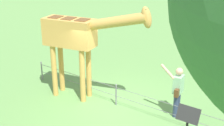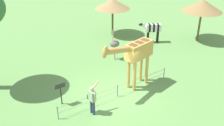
% 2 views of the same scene
% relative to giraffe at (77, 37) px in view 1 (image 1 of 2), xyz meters
% --- Properties ---
extents(ground_plane, '(60.00, 60.00, 0.00)m').
position_rel_giraffe_xyz_m(ground_plane, '(1.36, 0.17, -2.17)').
color(ground_plane, '#60934C').
extents(giraffe, '(3.67, 1.19, 3.36)m').
position_rel_giraffe_xyz_m(giraffe, '(0.00, 0.00, 0.00)').
color(giraffe, gold).
rests_on(giraffe, ground_plane).
extents(visitor, '(0.66, 0.58, 1.67)m').
position_rel_giraffe_xyz_m(visitor, '(3.23, 0.79, -1.27)').
color(visitor, navy).
rests_on(visitor, ground_plane).
extents(info_sign, '(0.56, 0.21, 1.32)m').
position_rel_giraffe_xyz_m(info_sign, '(4.20, -0.80, -1.22)').
color(info_sign, black).
rests_on(info_sign, ground_plane).
extents(wire_fence, '(7.05, 0.05, 0.75)m').
position_rel_giraffe_xyz_m(wire_fence, '(1.36, 0.25, -1.77)').
color(wire_fence, slate).
rests_on(wire_fence, ground_plane).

